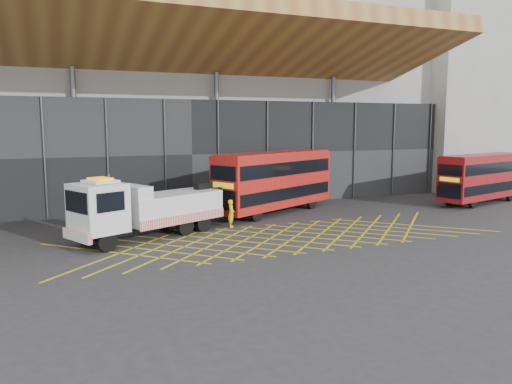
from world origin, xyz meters
name	(u,v)px	position (x,y,z in m)	size (l,w,h in m)	color
ground_plane	(214,244)	(0.00, 0.00, 0.00)	(120.00, 120.00, 0.00)	#2A2A2C
road_markings	(283,237)	(4.00, 0.00, 0.01)	(24.76, 7.16, 0.01)	gold
construction_building	(168,91)	(1.92, 18.40, 8.98)	(55.00, 23.97, 18.00)	gray
east_building	(461,87)	(32.00, 16.00, 10.00)	(15.00, 12.00, 20.00)	gray
recovery_truck	(145,208)	(-3.02, 2.71, 1.67)	(9.94, 5.91, 3.61)	black
bus_towed	(275,179)	(6.85, 7.31, 2.38)	(10.43, 6.99, 4.28)	#AD140F
bus_second	(483,176)	(23.86, 4.99, 2.14)	(9.71, 4.58, 3.86)	maroon
worker	(231,213)	(2.30, 3.73, 0.85)	(0.62, 0.40, 1.69)	yellow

